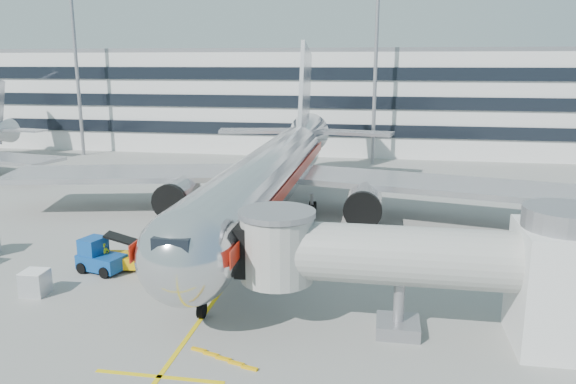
% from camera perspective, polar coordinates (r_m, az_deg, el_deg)
% --- Properties ---
extents(ground, '(180.00, 180.00, 0.00)m').
position_cam_1_polar(ground, '(38.78, -5.00, -7.53)').
color(ground, gray).
rests_on(ground, ground).
extents(lead_in_line, '(0.25, 70.00, 0.01)m').
position_cam_1_polar(lead_in_line, '(48.02, -1.99, -3.41)').
color(lead_in_line, yellow).
rests_on(lead_in_line, ground).
extents(stop_bar, '(6.00, 0.25, 0.01)m').
position_cam_1_polar(stop_bar, '(26.79, -12.95, -17.82)').
color(stop_bar, yellow).
rests_on(stop_bar, ground).
extents(main_jet, '(50.95, 48.70, 16.06)m').
position_cam_1_polar(main_jet, '(48.65, -1.62, 1.95)').
color(main_jet, silver).
rests_on(main_jet, ground).
extents(jet_bridge, '(17.80, 4.50, 7.00)m').
position_cam_1_polar(jet_bridge, '(28.91, 14.74, -7.07)').
color(jet_bridge, silver).
rests_on(jet_bridge, ground).
extents(terminal, '(150.00, 24.25, 15.60)m').
position_cam_1_polar(terminal, '(93.68, 3.99, 9.48)').
color(terminal, silver).
rests_on(terminal, ground).
extents(light_mast_west, '(2.40, 1.20, 25.45)m').
position_cam_1_polar(light_mast_west, '(88.96, -20.79, 13.06)').
color(light_mast_west, gray).
rests_on(light_mast_west, ground).
extents(light_mast_centre, '(2.40, 1.20, 25.45)m').
position_cam_1_polar(light_mast_centre, '(77.10, 8.94, 13.85)').
color(light_mast_centre, gray).
rests_on(light_mast_centre, ground).
extents(belt_loader, '(5.37, 2.48, 2.52)m').
position_cam_1_polar(belt_loader, '(39.30, -15.19, -6.57)').
color(belt_loader, '#E4A609').
rests_on(belt_loader, ground).
extents(baggage_tug, '(3.36, 2.58, 2.26)m').
position_cam_1_polar(baggage_tug, '(39.51, -18.64, -6.29)').
color(baggage_tug, navy).
rests_on(baggage_tug, ground).
extents(cargo_container_front, '(1.46, 1.46, 1.49)m').
position_cam_1_polar(cargo_container_front, '(37.18, -24.30, -8.39)').
color(cargo_container_front, silver).
rests_on(cargo_container_front, ground).
extents(ramp_worker, '(0.83, 0.78, 1.91)m').
position_cam_1_polar(ramp_worker, '(39.64, -18.16, -6.23)').
color(ramp_worker, '#C2ED19').
rests_on(ramp_worker, ground).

